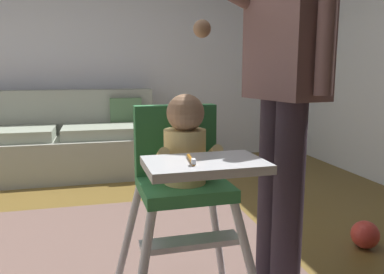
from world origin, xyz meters
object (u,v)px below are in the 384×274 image
Objects in this scene: high_chair at (184,167)px; adult_standing at (284,89)px; toy_ball_second at (365,235)px; couch at (61,142)px.

high_chair is 0.57× the size of adult_standing.
toy_ball_second is (1.22, 0.39, -0.59)m from high_chair.
high_chair is (0.70, -2.65, 0.35)m from couch.
high_chair is 5.85× the size of toy_ball_second.
high_chair reaches higher than toy_ball_second.
high_chair is 0.58m from adult_standing.
high_chair reaches higher than couch.
couch is 2.03× the size of high_chair.
adult_standing reaches higher than high_chair.
couch reaches higher than toy_ball_second.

